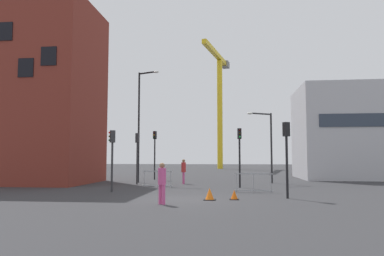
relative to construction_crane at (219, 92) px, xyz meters
The scene contains 17 objects.
ground 45.36m from the construction_crane, 90.22° to the right, with size 160.00×160.00×0.00m, color #333335.
brick_building 37.01m from the construction_crane, 110.12° to the right, with size 8.08×7.21×13.73m.
office_block 30.75m from the construction_crane, 59.80° to the right, with size 13.01×7.98×8.46m.
construction_crane is the anchor object (origin of this frame).
streetlamp_tall 34.08m from the construction_crane, 98.74° to the right, with size 1.78×0.80×8.73m.
streetlamp_short 34.12m from the construction_crane, 81.55° to the right, with size 1.95×1.24×5.39m.
traffic_light_verge 36.33m from the construction_crane, 98.00° to the right, with size 0.26×0.38×3.75m.
traffic_light_near 38.07m from the construction_crane, 85.92° to the right, with size 0.27×0.38×3.89m.
traffic_light_far 43.98m from the construction_crane, 83.56° to the right, with size 0.39×0.35×3.72m.
traffic_light_corner 31.02m from the construction_crane, 99.29° to the right, with size 0.30×0.39×4.29m.
traffic_light_crosswalk 41.96m from the construction_crane, 96.74° to the right, with size 0.39×0.35×3.54m.
pedestrian_walking 46.86m from the construction_crane, 91.08° to the right, with size 0.34×0.34×1.76m.
pedestrian_waiting 35.78m from the construction_crane, 92.54° to the right, with size 0.34×0.34×1.83m.
safety_barrier_rear 38.74m from the construction_crane, 94.51° to the right, with size 2.03×0.28×1.08m.
safety_barrier_mid_span 41.68m from the construction_crane, 85.22° to the right, with size 2.16×0.21×1.08m.
traffic_cone_striped 45.13m from the construction_crane, 87.07° to the right, with size 0.45×0.45×0.45m.
traffic_cone_by_barrier 45.35m from the construction_crane, 88.60° to the right, with size 0.56×0.56×0.56m.
Camera 1 is at (2.32, -17.21, 2.03)m, focal length 33.99 mm.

